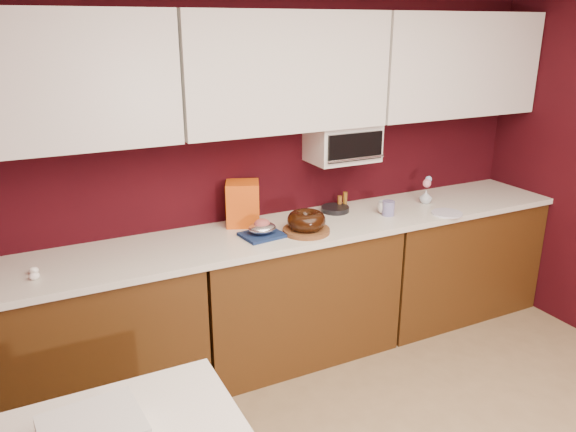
% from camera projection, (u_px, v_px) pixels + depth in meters
% --- Properties ---
extents(wall_back, '(4.00, 0.02, 2.50)m').
position_uv_depth(wall_back, '(272.00, 163.00, 3.70)').
color(wall_back, '#32060C').
rests_on(wall_back, floor).
extents(base_cabinet_left, '(1.31, 0.58, 0.86)m').
position_uv_depth(base_cabinet_left, '(81.00, 342.00, 3.14)').
color(base_cabinet_left, '#48290E').
rests_on(base_cabinet_left, floor).
extents(base_cabinet_center, '(1.31, 0.58, 0.86)m').
position_uv_depth(base_cabinet_center, '(293.00, 294.00, 3.71)').
color(base_cabinet_center, '#48290E').
rests_on(base_cabinet_center, floor).
extents(base_cabinet_right, '(1.31, 0.58, 0.86)m').
position_uv_depth(base_cabinet_right, '(449.00, 258.00, 4.27)').
color(base_cabinet_right, '#48290E').
rests_on(base_cabinet_right, floor).
extents(countertop, '(4.00, 0.62, 0.04)m').
position_uv_depth(countertop, '(293.00, 230.00, 3.56)').
color(countertop, silver).
rests_on(countertop, base_cabinet_center).
extents(upper_cabinet_left, '(1.31, 0.33, 0.70)m').
position_uv_depth(upper_cabinet_left, '(44.00, 81.00, 2.81)').
color(upper_cabinet_left, white).
rests_on(upper_cabinet_left, wall_back).
extents(upper_cabinet_center, '(1.31, 0.33, 0.70)m').
position_uv_depth(upper_cabinet_center, '(283.00, 72.00, 3.37)').
color(upper_cabinet_center, white).
rests_on(upper_cabinet_center, wall_back).
extents(upper_cabinet_right, '(1.31, 0.33, 0.70)m').
position_uv_depth(upper_cabinet_right, '(453.00, 65.00, 3.93)').
color(upper_cabinet_right, white).
rests_on(upper_cabinet_right, wall_back).
extents(toaster_oven, '(0.45, 0.30, 0.25)m').
position_uv_depth(toaster_oven, '(342.00, 142.00, 3.73)').
color(toaster_oven, white).
rests_on(toaster_oven, upper_cabinet_center).
extents(toaster_oven_door, '(0.40, 0.02, 0.18)m').
position_uv_depth(toaster_oven_door, '(355.00, 147.00, 3.60)').
color(toaster_oven_door, black).
rests_on(toaster_oven_door, toaster_oven).
extents(toaster_oven_handle, '(0.42, 0.02, 0.02)m').
position_uv_depth(toaster_oven_handle, '(356.00, 159.00, 3.61)').
color(toaster_oven_handle, silver).
rests_on(toaster_oven_handle, toaster_oven).
extents(cake_base, '(0.33, 0.33, 0.03)m').
position_uv_depth(cake_base, '(306.00, 231.00, 3.46)').
color(cake_base, brown).
rests_on(cake_base, countertop).
extents(bundt_cake, '(0.29, 0.29, 0.10)m').
position_uv_depth(bundt_cake, '(306.00, 220.00, 3.44)').
color(bundt_cake, black).
rests_on(bundt_cake, cake_base).
extents(navy_towel, '(0.27, 0.23, 0.02)m').
position_uv_depth(navy_towel, '(262.00, 235.00, 3.40)').
color(navy_towel, navy).
rests_on(navy_towel, countertop).
extents(foil_ham_nest, '(0.18, 0.15, 0.06)m').
position_uv_depth(foil_ham_nest, '(262.00, 228.00, 3.39)').
color(foil_ham_nest, white).
rests_on(foil_ham_nest, navy_towel).
extents(roasted_ham, '(0.10, 0.09, 0.06)m').
position_uv_depth(roasted_ham, '(262.00, 224.00, 3.38)').
color(roasted_ham, '#BA5855').
rests_on(roasted_ham, foil_ham_nest).
extents(pandoro_box, '(0.26, 0.25, 0.28)m').
position_uv_depth(pandoro_box, '(243.00, 203.00, 3.56)').
color(pandoro_box, red).
rests_on(pandoro_box, countertop).
extents(dark_pan, '(0.24, 0.24, 0.03)m').
position_uv_depth(dark_pan, '(335.00, 209.00, 3.85)').
color(dark_pan, black).
rests_on(dark_pan, countertop).
extents(coffee_mug, '(0.13, 0.13, 0.10)m').
position_uv_depth(coffee_mug, '(385.00, 206.00, 3.80)').
color(coffee_mug, silver).
rests_on(coffee_mug, countertop).
extents(blue_jar, '(0.10, 0.10, 0.10)m').
position_uv_depth(blue_jar, '(388.00, 208.00, 3.76)').
color(blue_jar, navy).
rests_on(blue_jar, countertop).
extents(flower_vase, '(0.08, 0.08, 0.11)m').
position_uv_depth(flower_vase, '(426.00, 196.00, 4.02)').
color(flower_vase, '#B3BFCB').
rests_on(flower_vase, countertop).
extents(flower_pink, '(0.06, 0.06, 0.06)m').
position_uv_depth(flower_pink, '(427.00, 183.00, 3.99)').
color(flower_pink, pink).
rests_on(flower_pink, flower_vase).
extents(flower_blue, '(0.05, 0.05, 0.05)m').
position_uv_depth(flower_blue, '(429.00, 179.00, 4.01)').
color(flower_blue, '#91B7E9').
rests_on(flower_blue, flower_vase).
extents(china_plate, '(0.28, 0.28, 0.01)m').
position_uv_depth(china_plate, '(447.00, 213.00, 3.80)').
color(china_plate, white).
rests_on(china_plate, countertop).
extents(amber_bottle, '(0.04, 0.04, 0.09)m').
position_uv_depth(amber_bottle, '(340.00, 202.00, 3.91)').
color(amber_bottle, brown).
rests_on(amber_bottle, countertop).
extents(egg_left, '(0.06, 0.05, 0.04)m').
position_uv_depth(egg_left, '(34.00, 276.00, 2.82)').
color(egg_left, white).
rests_on(egg_left, countertop).
extents(egg_right, '(0.05, 0.04, 0.04)m').
position_uv_depth(egg_right, '(34.00, 271.00, 2.89)').
color(egg_right, white).
rests_on(egg_right, countertop).
extents(amber_bottle_tall, '(0.04, 0.04, 0.11)m').
position_uv_depth(amber_bottle_tall, '(345.00, 200.00, 3.93)').
color(amber_bottle_tall, brown).
rests_on(amber_bottle_tall, countertop).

